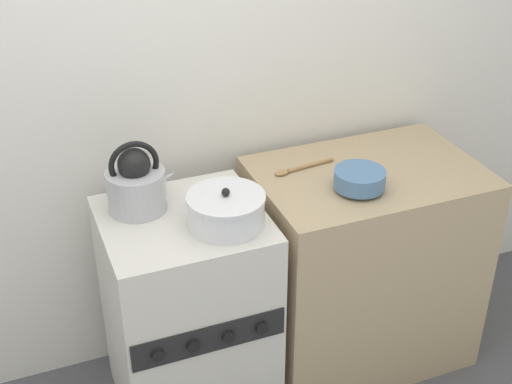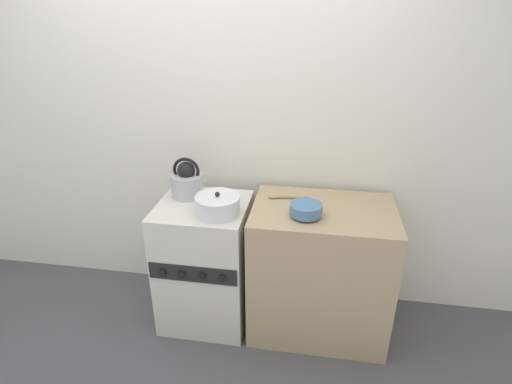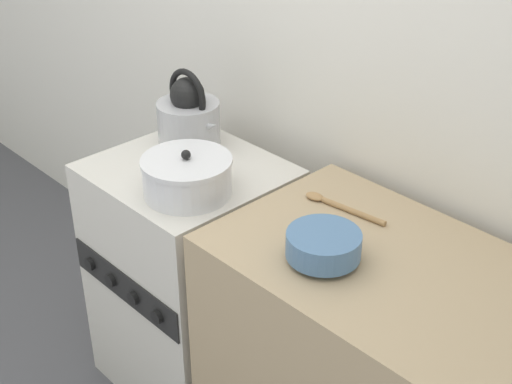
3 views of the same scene
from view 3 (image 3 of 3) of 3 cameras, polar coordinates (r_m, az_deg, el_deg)
The scene contains 6 objects.
wall_back at distance 2.32m, azimuth 1.70°, elevation 13.81°, with size 7.00×0.06×2.50m.
stove at distance 2.46m, azimuth -5.12°, elevation -6.89°, with size 0.56×0.55×0.85m.
kettle at distance 2.34m, azimuth -5.39°, elevation 6.01°, with size 0.25×0.20×0.26m.
cooking_pot at distance 2.06m, azimuth -5.53°, elevation 1.26°, with size 0.26×0.26×0.14m.
enamel_bowl at distance 1.75m, azimuth 5.42°, elevation -4.26°, with size 0.19×0.19×0.08m.
wooden_spoon at distance 1.98m, azimuth 6.57°, elevation -1.07°, with size 0.26×0.06×0.02m.
Camera 3 is at (1.56, -0.93, 1.90)m, focal length 50.00 mm.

